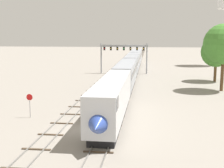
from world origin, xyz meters
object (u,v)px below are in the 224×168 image
at_px(signal_gantry, 124,51).
at_px(stop_sign, 30,102).
at_px(passenger_train, 130,68).
at_px(trackside_tree_left, 224,44).
at_px(trackside_tree_mid, 216,52).

distance_m(signal_gantry, stop_sign, 43.82).
distance_m(passenger_train, signal_gantry, 11.43).
bearing_deg(passenger_train, signal_gantry, 101.77).
height_order(signal_gantry, trackside_tree_left, trackside_tree_left).
distance_m(passenger_train, stop_sign, 33.69).
bearing_deg(signal_gantry, trackside_tree_left, -48.97).
bearing_deg(stop_sign, passenger_train, 72.73).
relative_size(trackside_tree_left, trackside_tree_mid, 1.25).
bearing_deg(trackside_tree_mid, signal_gantry, 151.72).
height_order(passenger_train, trackside_tree_mid, trackside_tree_mid).
height_order(stop_sign, trackside_tree_mid, trackside_tree_mid).
xyz_separation_m(trackside_tree_left, trackside_tree_mid, (1.07, 11.12, -1.98)).
relative_size(passenger_train, trackside_tree_left, 7.27).
distance_m(stop_sign, trackside_tree_left, 34.67).
bearing_deg(stop_sign, signal_gantry, 79.77).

